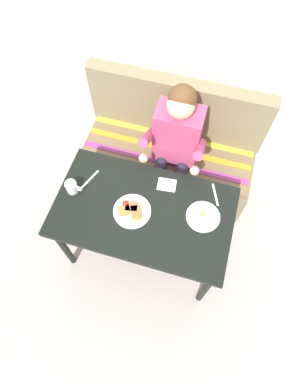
{
  "coord_description": "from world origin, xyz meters",
  "views": [
    {
      "loc": [
        0.3,
        -0.88,
        2.72
      ],
      "look_at": [
        0.0,
        0.15,
        0.72
      ],
      "focal_mm": 30.84,
      "sensor_mm": 36.0,
      "label": 1
    }
  ],
  "objects": [
    {
      "name": "ground_plane",
      "position": [
        0.0,
        0.0,
        0.0
      ],
      "size": [
        8.0,
        8.0,
        0.0
      ],
      "primitive_type": "plane",
      "color": "#AC9E96"
    },
    {
      "name": "fork",
      "position": [
        0.44,
        0.25,
        0.73
      ],
      "size": [
        0.08,
        0.16,
        0.0
      ],
      "primitive_type": "cube",
      "rotation": [
        0.0,
        0.0,
        0.4
      ],
      "color": "silver",
      "rests_on": "table"
    },
    {
      "name": "coffee_mug",
      "position": [
        -0.51,
        0.01,
        0.78
      ],
      "size": [
        0.12,
        0.08,
        0.09
      ],
      "color": "white",
      "rests_on": "table"
    },
    {
      "name": "knife",
      "position": [
        -0.43,
        0.11,
        0.73
      ],
      "size": [
        0.08,
        0.19,
        0.0
      ],
      "primitive_type": "cube",
      "rotation": [
        0.0,
        0.0,
        -0.36
      ],
      "color": "silver",
      "rests_on": "table"
    },
    {
      "name": "table",
      "position": [
        0.0,
        0.0,
        0.65
      ],
      "size": [
        1.2,
        0.7,
        0.73
      ],
      "color": "black",
      "rests_on": "ground"
    },
    {
      "name": "back_wall",
      "position": [
        0.0,
        1.27,
        1.3
      ],
      "size": [
        4.4,
        0.1,
        2.6
      ],
      "primitive_type": "cube",
      "color": "silver",
      "rests_on": "ground"
    },
    {
      "name": "plate_eggs",
      "position": [
        0.39,
        0.06,
        0.74
      ],
      "size": [
        0.22,
        0.22,
        0.04
      ],
      "color": "white",
      "rests_on": "table"
    },
    {
      "name": "plate_breakfast",
      "position": [
        -0.07,
        -0.03,
        0.74
      ],
      "size": [
        0.25,
        0.25,
        0.05
      ],
      "color": "white",
      "rests_on": "table"
    },
    {
      "name": "person",
      "position": [
        0.07,
        0.59,
        0.74
      ],
      "size": [
        0.45,
        0.61,
        1.21
      ],
      "color": "#AE3F63",
      "rests_on": "ground"
    },
    {
      "name": "couch",
      "position": [
        0.0,
        0.76,
        0.33
      ],
      "size": [
        1.44,
        0.56,
        1.0
      ],
      "color": "#74694B",
      "rests_on": "ground"
    },
    {
      "name": "napkin",
      "position": [
        0.1,
        0.23,
        0.73
      ],
      "size": [
        0.14,
        0.11,
        0.01
      ],
      "primitive_type": "cube",
      "rotation": [
        0.0,
        0.0,
        0.1
      ],
      "color": "silver",
      "rests_on": "table"
    }
  ]
}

